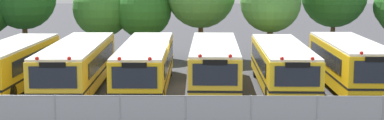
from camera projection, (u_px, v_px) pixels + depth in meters
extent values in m
plane|color=#38383D|center=(182.00, 89.00, 30.85)|extent=(160.00, 160.00, 0.00)
cube|color=yellow|center=(13.00, 65.00, 30.52)|extent=(2.66, 9.81, 2.04)
cube|color=white|center=(12.00, 45.00, 30.36)|extent=(2.61, 9.61, 0.12)
cube|color=black|center=(37.00, 58.00, 30.72)|extent=(0.24, 7.60, 0.73)
cube|color=black|center=(13.00, 72.00, 30.59)|extent=(2.69, 9.91, 0.10)
cylinder|color=black|center=(11.00, 95.00, 27.19)|extent=(0.31, 1.01, 1.00)
cylinder|color=black|center=(50.00, 71.00, 33.65)|extent=(0.31, 1.01, 1.00)
cylinder|color=black|center=(14.00, 71.00, 33.73)|extent=(0.31, 1.01, 1.00)
cube|color=yellow|center=(77.00, 65.00, 30.52)|extent=(2.78, 11.25, 2.03)
cube|color=white|center=(77.00, 45.00, 30.36)|extent=(2.73, 11.02, 0.12)
cube|color=black|center=(54.00, 105.00, 25.05)|extent=(2.59, 0.22, 0.36)
cube|color=black|center=(53.00, 77.00, 24.92)|extent=(2.08, 0.10, 0.98)
cube|color=black|center=(102.00, 58.00, 30.78)|extent=(0.23, 8.73, 0.73)
cube|color=black|center=(54.00, 58.00, 30.76)|extent=(0.23, 8.73, 0.73)
cube|color=black|center=(78.00, 72.00, 30.59)|extent=(2.81, 11.36, 0.10)
sphere|color=red|center=(69.00, 58.00, 24.96)|extent=(0.18, 0.18, 0.18)
sphere|color=red|center=(37.00, 58.00, 24.95)|extent=(0.18, 0.18, 0.18)
cube|color=black|center=(52.00, 65.00, 24.82)|extent=(1.15, 0.10, 0.24)
cylinder|color=black|center=(85.00, 98.00, 26.52)|extent=(0.30, 1.01, 1.00)
cylinder|color=black|center=(36.00, 98.00, 26.50)|extent=(0.30, 1.01, 1.00)
cylinder|color=black|center=(109.00, 69.00, 34.42)|extent=(0.30, 1.01, 1.00)
cylinder|color=black|center=(71.00, 69.00, 34.40)|extent=(0.30, 1.01, 1.00)
cube|color=yellow|center=(146.00, 65.00, 30.63)|extent=(2.47, 11.35, 2.01)
cube|color=white|center=(146.00, 45.00, 30.47)|extent=(2.42, 11.12, 0.12)
cube|color=black|center=(135.00, 105.00, 25.09)|extent=(2.47, 0.17, 0.36)
cube|color=black|center=(134.00, 78.00, 24.96)|extent=(1.98, 0.07, 0.97)
cube|color=black|center=(169.00, 58.00, 30.87)|extent=(0.08, 8.84, 0.72)
cube|color=black|center=(124.00, 58.00, 30.89)|extent=(0.08, 8.84, 0.72)
cube|color=black|center=(146.00, 72.00, 30.69)|extent=(2.49, 11.46, 0.10)
sphere|color=red|center=(150.00, 59.00, 24.99)|extent=(0.18, 0.18, 0.18)
sphere|color=red|center=(119.00, 59.00, 25.00)|extent=(0.18, 0.18, 0.18)
cube|color=black|center=(134.00, 65.00, 24.86)|extent=(1.09, 0.08, 0.24)
cylinder|color=black|center=(161.00, 98.00, 26.54)|extent=(0.28, 1.00, 1.00)
cylinder|color=black|center=(115.00, 98.00, 26.56)|extent=(0.28, 1.00, 1.00)
cylinder|color=black|center=(169.00, 68.00, 34.58)|extent=(0.28, 1.00, 1.00)
cylinder|color=black|center=(134.00, 68.00, 34.59)|extent=(0.28, 1.00, 1.00)
cube|color=yellow|center=(214.00, 64.00, 30.69)|extent=(2.66, 10.40, 2.05)
cube|color=white|center=(214.00, 44.00, 30.52)|extent=(2.61, 10.19, 0.12)
cube|color=black|center=(215.00, 102.00, 25.64)|extent=(2.50, 0.21, 0.36)
cube|color=black|center=(215.00, 75.00, 25.50)|extent=(2.01, 0.10, 0.98)
cube|color=black|center=(237.00, 57.00, 30.89)|extent=(0.21, 8.07, 0.74)
cube|color=black|center=(191.00, 57.00, 30.97)|extent=(0.21, 8.07, 0.74)
cube|color=black|center=(214.00, 72.00, 30.75)|extent=(2.69, 10.50, 0.10)
sphere|color=red|center=(230.00, 56.00, 25.52)|extent=(0.18, 0.18, 0.18)
sphere|color=red|center=(200.00, 56.00, 25.56)|extent=(0.18, 0.18, 0.18)
cube|color=black|center=(215.00, 62.00, 25.41)|extent=(1.10, 0.10, 0.24)
cylinder|color=black|center=(238.00, 95.00, 27.06)|extent=(0.30, 1.01, 1.00)
cylinder|color=black|center=(192.00, 95.00, 27.13)|extent=(0.30, 1.01, 1.00)
cylinder|color=black|center=(232.00, 69.00, 34.12)|extent=(0.30, 1.01, 1.00)
cylinder|color=black|center=(196.00, 69.00, 34.19)|extent=(0.30, 1.01, 1.00)
cube|color=yellow|center=(282.00, 65.00, 30.82)|extent=(2.61, 10.55, 1.93)
cube|color=white|center=(282.00, 46.00, 30.66)|extent=(2.56, 10.34, 0.12)
cube|color=black|center=(297.00, 101.00, 25.68)|extent=(2.52, 0.20, 0.36)
cube|color=black|center=(297.00, 76.00, 25.56)|extent=(2.02, 0.09, 0.92)
cube|color=black|center=(305.00, 58.00, 31.04)|extent=(0.16, 8.20, 0.69)
cube|color=black|center=(258.00, 58.00, 31.10)|extent=(0.16, 8.20, 0.69)
cube|color=black|center=(282.00, 72.00, 30.88)|extent=(2.64, 10.66, 0.10)
sphere|color=red|center=(312.00, 59.00, 25.59)|extent=(0.18, 0.18, 0.18)
sphere|color=red|center=(282.00, 59.00, 25.62)|extent=(0.18, 0.18, 0.18)
cube|color=black|center=(298.00, 65.00, 25.47)|extent=(1.11, 0.10, 0.24)
cylinder|color=black|center=(315.00, 95.00, 27.11)|extent=(0.29, 1.00, 1.00)
cylinder|color=black|center=(269.00, 95.00, 27.17)|extent=(0.29, 1.00, 1.00)
cylinder|color=black|center=(292.00, 69.00, 34.34)|extent=(0.29, 1.00, 1.00)
cylinder|color=black|center=(256.00, 69.00, 34.39)|extent=(0.29, 1.00, 1.00)
cube|color=yellow|center=(350.00, 63.00, 30.60)|extent=(2.58, 9.55, 2.13)
cube|color=white|center=(351.00, 43.00, 30.43)|extent=(2.53, 9.36, 0.12)
cube|color=black|center=(376.00, 100.00, 25.96)|extent=(2.60, 0.17, 0.36)
cube|color=black|center=(377.00, 72.00, 25.81)|extent=(2.09, 0.07, 1.02)
cube|color=black|center=(373.00, 56.00, 30.83)|extent=(0.07, 7.44, 0.77)
cube|color=black|center=(324.00, 56.00, 30.87)|extent=(0.07, 7.44, 0.77)
cube|color=black|center=(349.00, 71.00, 30.67)|extent=(2.60, 9.65, 0.10)
sphere|color=red|center=(361.00, 53.00, 25.86)|extent=(0.18, 0.18, 0.18)
cube|color=black|center=(378.00, 59.00, 25.71)|extent=(1.15, 0.08, 0.24)
cylinder|color=black|center=(343.00, 94.00, 27.43)|extent=(0.28, 1.00, 1.00)
cylinder|color=black|center=(355.00, 71.00, 33.66)|extent=(0.28, 1.00, 1.00)
cylinder|color=black|center=(317.00, 71.00, 33.70)|extent=(0.28, 1.00, 1.00)
cylinder|color=#4C3823|center=(25.00, 41.00, 40.26)|extent=(0.36, 0.36, 2.80)
sphere|color=#1E561E|center=(25.00, 1.00, 40.19)|extent=(3.51, 3.51, 3.51)
cylinder|color=#4C3823|center=(103.00, 44.00, 41.53)|extent=(0.35, 0.35, 2.08)
sphere|color=#387A2D|center=(102.00, 8.00, 41.12)|extent=(4.14, 4.14, 4.14)
sphere|color=#387A2D|center=(92.00, 12.00, 40.89)|extent=(2.35, 2.35, 2.35)
cylinder|color=#4C3823|center=(144.00, 45.00, 41.17)|extent=(0.31, 0.31, 2.04)
sphere|color=#286623|center=(143.00, 10.00, 40.78)|extent=(3.99, 3.99, 3.99)
sphere|color=#286623|center=(135.00, 6.00, 40.80)|extent=(2.60, 2.60, 2.60)
cylinder|color=#4C3823|center=(201.00, 39.00, 41.22)|extent=(0.36, 0.36, 2.85)
cylinder|color=#4C3823|center=(270.00, 44.00, 39.25)|extent=(0.41, 0.41, 2.65)
sphere|color=#478438|center=(271.00, 2.00, 38.81)|extent=(4.11, 4.11, 4.11)
cylinder|color=#4C3823|center=(332.00, 39.00, 41.48)|extent=(0.33, 0.33, 2.85)
cylinder|color=#9EA0A3|center=(55.00, 118.00, 21.47)|extent=(0.07, 0.07, 1.75)
cylinder|color=#9EA0A3|center=(120.00, 118.00, 21.44)|extent=(0.07, 0.07, 1.75)
cylinder|color=#9EA0A3|center=(186.00, 118.00, 21.42)|extent=(0.07, 0.07, 1.75)
cylinder|color=#9EA0A3|center=(251.00, 118.00, 21.39)|extent=(0.07, 0.07, 1.75)
cylinder|color=#9EA0A3|center=(317.00, 119.00, 21.36)|extent=(0.07, 0.07, 1.75)
cylinder|color=#9EA0A3|center=(382.00, 119.00, 21.33)|extent=(0.07, 0.07, 1.75)
cube|color=#ADB2B7|center=(186.00, 118.00, 21.42)|extent=(24.39, 0.02, 1.71)
cylinder|color=#9EA0A3|center=(186.00, 96.00, 21.28)|extent=(24.39, 0.04, 0.04)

